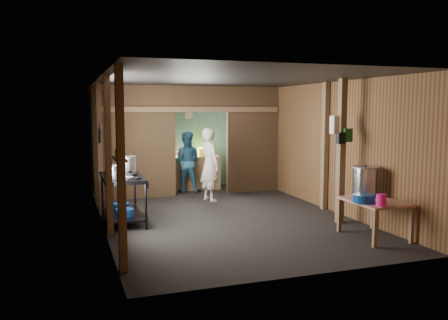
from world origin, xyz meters
name	(u,v)px	position (x,y,z in m)	size (l,w,h in m)	color
floor	(221,215)	(0.00, 0.00, 0.00)	(4.50, 7.00, 0.00)	black
ceiling	(221,81)	(0.00, 0.00, 2.60)	(4.50, 7.00, 0.00)	#312F2D
wall_back	(179,138)	(0.00, 3.50, 1.30)	(4.50, 0.00, 2.60)	brown
wall_front	(312,172)	(0.00, -3.50, 1.30)	(4.50, 0.00, 2.60)	brown
wall_left	(100,152)	(-2.25, 0.00, 1.30)	(0.00, 7.00, 2.60)	brown
wall_right	(323,146)	(2.25, 0.00, 1.30)	(0.00, 7.00, 2.60)	brown
partition_left	(135,142)	(-1.32, 2.20, 1.30)	(1.85, 0.10, 2.60)	#533A1F
partition_right	(253,140)	(1.57, 2.20, 1.30)	(1.35, 0.10, 2.60)	#533A1F
partition_header	(201,99)	(0.25, 2.20, 2.30)	(1.30, 0.10, 0.60)	#533A1F
turquoise_panel	(179,140)	(0.00, 3.44, 1.25)	(4.40, 0.06, 2.50)	#77CAC4
back_counter	(195,173)	(0.30, 2.95, 0.42)	(1.20, 0.50, 0.85)	#966B46
wall_clock	(189,115)	(0.25, 3.40, 1.90)	(0.20, 0.20, 0.03)	silver
post_left_a	(121,171)	(-2.18, -2.60, 1.30)	(0.10, 0.12, 2.60)	#966B46
post_left_b	(108,156)	(-2.18, -0.80, 1.30)	(0.10, 0.12, 2.60)	#966B46
post_left_c	(100,147)	(-2.18, 1.20, 1.30)	(0.10, 0.12, 2.60)	#966B46
post_right	(325,146)	(2.18, -0.20, 1.30)	(0.10, 0.12, 2.60)	#966B46
post_free	(341,152)	(1.85, -1.30, 1.30)	(0.12, 0.12, 2.60)	#966B46
cross_beam	(192,109)	(0.00, 2.15, 2.05)	(4.40, 0.12, 0.12)	#966B46
pan_lid_big	(101,131)	(-2.21, 0.40, 1.65)	(0.34, 0.34, 0.03)	gray
pan_lid_small	(99,136)	(-2.21, 0.80, 1.55)	(0.30, 0.30, 0.03)	black
wall_shelf	(119,158)	(-2.15, -2.10, 1.40)	(0.14, 0.80, 0.03)	#966B46
jar_white	(121,155)	(-2.15, -2.35, 1.47)	(0.07, 0.07, 0.10)	silver
jar_yellow	(119,154)	(-2.15, -2.10, 1.47)	(0.08, 0.08, 0.10)	#EFE700
jar_green	(117,152)	(-2.15, -1.88, 1.47)	(0.06, 0.06, 0.10)	#14511A
bag_white	(337,125)	(1.80, -1.22, 1.78)	(0.22, 0.15, 0.32)	silver
bag_green	(347,135)	(1.92, -1.36, 1.60)	(0.16, 0.12, 0.24)	#14511A
bag_black	(341,138)	(1.78, -1.38, 1.55)	(0.14, 0.10, 0.20)	black
gas_range	(123,199)	(-1.88, -0.01, 0.43)	(0.75, 1.45, 0.86)	black
prep_table	(374,219)	(1.83, -2.32, 0.30)	(0.75, 1.03, 0.61)	tan
stove_pot_large	(128,165)	(-1.71, 0.50, 1.00)	(0.32, 0.32, 0.32)	#B7B7C5
stove_pot_med	(113,172)	(-2.05, -0.05, 0.95)	(0.26, 0.26, 0.23)	#B7B7C5
frying_pan	(125,178)	(-1.88, -0.46, 0.88)	(0.27, 0.49, 0.07)	gray
blue_tub_front	(125,212)	(-1.88, -0.24, 0.23)	(0.33, 0.33, 0.13)	navy
blue_tub_back	(121,206)	(-1.88, 0.31, 0.23)	(0.32, 0.32, 0.13)	navy
stock_pot	(365,182)	(1.94, -1.91, 0.84)	(0.44, 0.44, 0.51)	#B7B7C5
wash_basin	(364,199)	(1.56, -2.40, 0.67)	(0.34, 0.34, 0.13)	navy
pink_bucket	(381,200)	(1.66, -2.70, 0.70)	(0.15, 0.15, 0.18)	#E91789
knife	(388,207)	(1.68, -2.83, 0.61)	(0.30, 0.04, 0.01)	#B7B7C5
yellow_tub	(205,152)	(0.57, 2.95, 0.96)	(0.38, 0.38, 0.21)	#EFE700
red_cup	(180,154)	(-0.11, 2.95, 0.92)	(0.12, 0.12, 0.14)	#A42700
cook	(210,165)	(0.20, 1.39, 0.82)	(0.60, 0.39, 1.64)	beige
worker_back	(186,162)	(-0.02, 2.64, 0.76)	(0.74, 0.57, 1.52)	#28607A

